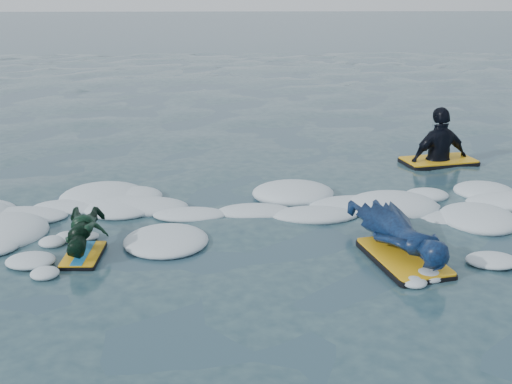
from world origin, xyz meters
TOP-DOWN VIEW (x-y plane):
  - ground at (0.00, 0.00)m, footprint 120.00×120.00m
  - foam_band at (0.00, 1.03)m, footprint 12.00×3.10m
  - prone_woman_unit at (1.69, 0.06)m, footprint 1.09×1.90m
  - prone_child_unit at (-1.85, 0.27)m, footprint 0.59×1.11m
  - waiting_rider_unit at (3.28, 3.75)m, footprint 1.33×0.92m

SIDE VIEW (x-z plane):
  - ground at x=0.00m, z-range 0.00..0.00m
  - foam_band at x=0.00m, z-range -0.15..0.15m
  - waiting_rider_unit at x=3.28m, z-range -0.85..0.97m
  - prone_child_unit at x=-1.85m, z-range 0.00..0.42m
  - prone_woman_unit at x=1.69m, z-range 0.01..0.48m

